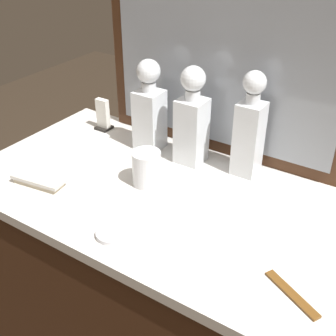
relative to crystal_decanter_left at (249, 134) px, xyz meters
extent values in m
cube|color=#472816|center=(-0.13, -0.21, -0.56)|extent=(1.12, 0.60, 0.80)
cube|color=silver|center=(-0.13, -0.21, -0.14)|extent=(1.16, 0.61, 0.03)
cube|color=#472816|center=(-0.13, 0.08, 0.22)|extent=(0.79, 0.03, 0.69)
cube|color=gray|center=(-0.13, 0.06, 0.22)|extent=(0.71, 0.01, 0.61)
cube|color=white|center=(0.00, 0.00, -0.02)|extent=(0.07, 0.07, 0.22)
cube|color=#9E5619|center=(0.00, 0.00, -0.06)|extent=(0.06, 0.06, 0.13)
cylinder|color=white|center=(0.00, 0.00, 0.11)|extent=(0.04, 0.04, 0.03)
sphere|color=white|center=(0.00, 0.00, 0.15)|extent=(0.06, 0.06, 0.06)
cube|color=white|center=(-0.17, -0.03, -0.02)|extent=(0.08, 0.08, 0.20)
cube|color=#9E5619|center=(-0.17, -0.03, -0.07)|extent=(0.07, 0.07, 0.11)
cylinder|color=white|center=(-0.17, -0.03, 0.09)|extent=(0.04, 0.04, 0.03)
sphere|color=white|center=(-0.17, -0.03, 0.14)|extent=(0.07, 0.07, 0.07)
cube|color=white|center=(-0.32, -0.03, -0.03)|extent=(0.08, 0.08, 0.19)
cube|color=#9E5619|center=(-0.32, -0.03, -0.05)|extent=(0.07, 0.07, 0.14)
cylinder|color=white|center=(-0.32, -0.03, 0.08)|extent=(0.04, 0.04, 0.03)
sphere|color=white|center=(-0.32, -0.03, 0.13)|extent=(0.07, 0.07, 0.07)
cylinder|color=white|center=(-0.21, -0.21, -0.07)|extent=(0.08, 0.08, 0.10)
cylinder|color=silver|center=(-0.21, -0.21, -0.12)|extent=(0.08, 0.08, 0.01)
cube|color=#B7A88C|center=(-0.46, -0.38, -0.12)|extent=(0.15, 0.07, 0.01)
cube|color=beige|center=(-0.46, -0.38, -0.11)|extent=(0.16, 0.08, 0.01)
cylinder|color=silver|center=(-0.14, -0.44, -0.12)|extent=(0.08, 0.08, 0.01)
cube|color=brown|center=(0.28, -0.38, -0.12)|extent=(0.13, 0.08, 0.01)
cube|color=black|center=(-0.54, -0.01, -0.12)|extent=(0.05, 0.05, 0.01)
cube|color=white|center=(-0.54, -0.01, -0.07)|extent=(0.05, 0.02, 0.11)
camera|label=1|loc=(0.40, -1.03, 0.56)|focal=46.46mm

